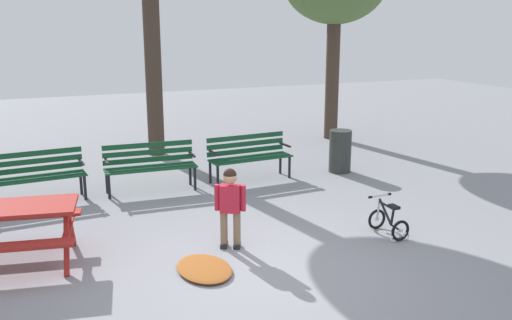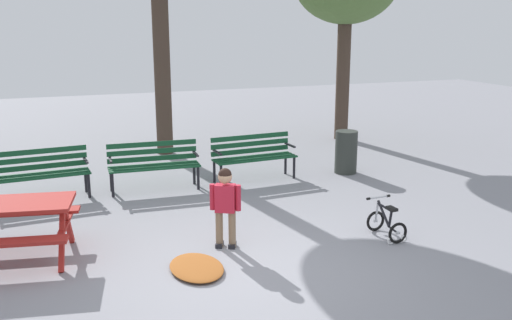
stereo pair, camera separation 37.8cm
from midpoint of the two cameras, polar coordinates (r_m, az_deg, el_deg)
ground at (r=6.96m, az=-1.86°, el=-11.39°), size 36.00×36.00×0.00m
picnic_table at (r=7.71m, az=-25.60°, el=-5.50°), size 2.01×1.64×0.79m
park_bench_far_left at (r=10.17m, az=-22.35°, el=-1.19°), size 1.63×0.58×0.85m
park_bench_left at (r=10.26m, az=-11.66°, el=-0.29°), size 1.62×0.53×0.85m
park_bench_right at (r=10.76m, az=-1.74°, el=0.65°), size 1.63×0.57×0.85m
child_standing at (r=7.50m, az=-4.06°, el=-4.19°), size 0.38×0.26×1.10m
kids_bicycle at (r=8.24m, az=11.90°, el=-6.08°), size 0.39×0.58×0.54m
leaf_pile at (r=7.07m, az=-6.78°, el=-10.77°), size 0.67×0.93×0.07m
trash_bin at (r=11.43m, az=7.51°, el=0.88°), size 0.44×0.44×0.85m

